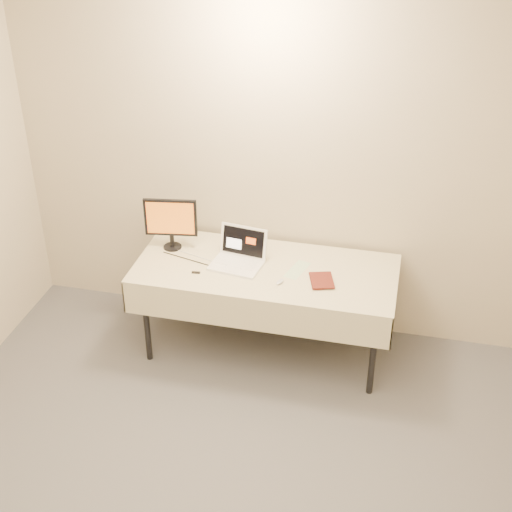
% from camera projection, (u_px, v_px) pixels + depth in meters
% --- Properties ---
extents(back_wall, '(4.00, 0.10, 2.70)m').
position_uv_depth(back_wall, '(280.00, 163.00, 5.12)').
color(back_wall, '#C2B49C').
rests_on(back_wall, ground).
extents(table, '(1.86, 0.81, 0.74)m').
position_uv_depth(table, '(266.00, 275.00, 5.09)').
color(table, black).
rests_on(table, ground).
extents(laptop, '(0.39, 0.35, 0.24)m').
position_uv_depth(laptop, '(239.00, 256.00, 5.09)').
color(laptop, white).
rests_on(laptop, table).
extents(monitor, '(0.38, 0.15, 0.40)m').
position_uv_depth(monitor, '(171.00, 220.00, 5.18)').
color(monitor, black).
rests_on(monitor, table).
extents(book, '(0.15, 0.06, 0.21)m').
position_uv_depth(book, '(311.00, 270.00, 4.84)').
color(book, maroon).
rests_on(book, table).
extents(alarm_clock, '(0.12, 0.08, 0.05)m').
position_uv_depth(alarm_clock, '(259.00, 243.00, 5.31)').
color(alarm_clock, black).
rests_on(alarm_clock, table).
extents(clicker, '(0.06, 0.09, 0.02)m').
position_uv_depth(clicker, '(280.00, 282.00, 4.88)').
color(clicker, silver).
rests_on(clicker, table).
extents(paper_form, '(0.17, 0.27, 0.00)m').
position_uv_depth(paper_form, '(297.00, 270.00, 5.03)').
color(paper_form, '#B5D5A9').
rests_on(paper_form, table).
extents(usb_dongle, '(0.06, 0.02, 0.01)m').
position_uv_depth(usb_dongle, '(196.00, 273.00, 4.99)').
color(usb_dongle, black).
rests_on(usb_dongle, table).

